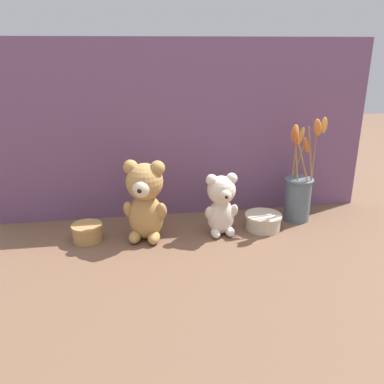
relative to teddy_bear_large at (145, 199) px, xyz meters
name	(u,v)px	position (x,y,z in m)	size (l,w,h in m)	color
ground_plane	(193,233)	(0.14, 0.01, -0.12)	(4.00, 4.00, 0.00)	brown
backdrop_wall	(185,131)	(0.14, 0.18, 0.16)	(1.20, 0.02, 0.56)	#704C70
teddy_bear_large	(145,199)	(0.00, 0.00, 0.00)	(0.13, 0.12, 0.24)	tan
teddy_bear_medium	(221,203)	(0.22, 0.00, -0.03)	(0.10, 0.10, 0.19)	beige
flower_vase	(299,191)	(0.49, 0.07, -0.02)	(0.11, 0.12, 0.34)	slate
decorative_tin_tall	(87,232)	(-0.17, 0.02, -0.10)	(0.09, 0.09, 0.05)	tan
decorative_tin_short	(264,222)	(0.36, 0.01, -0.10)	(0.11, 0.11, 0.05)	beige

